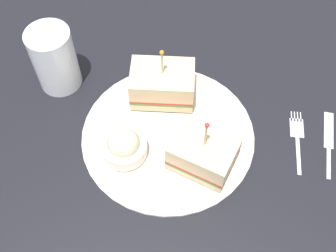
# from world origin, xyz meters

# --- Properties ---
(ground_plane) EXTENTS (1.17, 1.17, 0.02)m
(ground_plane) POSITION_xyz_m (0.00, 0.00, -0.01)
(ground_plane) COLOR black
(plate) EXTENTS (0.28, 0.28, 0.01)m
(plate) POSITION_xyz_m (0.00, 0.00, 0.00)
(plate) COLOR silver
(plate) RESTS_ON ground_plane
(sandwich_half_front) EXTENTS (0.12, 0.13, 0.11)m
(sandwich_half_front) POSITION_xyz_m (0.06, 0.05, 0.04)
(sandwich_half_front) COLOR beige
(sandwich_half_front) RESTS_ON plate
(sandwich_half_back) EXTENTS (0.08, 0.10, 0.11)m
(sandwich_half_back) POSITION_xyz_m (-0.01, -0.07, 0.03)
(sandwich_half_back) COLOR beige
(sandwich_half_back) RESTS_ON plate
(coleslaw_bowl) EXTENTS (0.07, 0.07, 0.05)m
(coleslaw_bowl) POSITION_xyz_m (-0.07, 0.03, 0.03)
(coleslaw_bowl) COLOR silver
(coleslaw_bowl) RESTS_ON plate
(drink_glass) EXTENTS (0.07, 0.07, 0.11)m
(drink_glass) POSITION_xyz_m (-0.02, 0.22, 0.05)
(drink_glass) COLOR beige
(drink_glass) RESTS_ON ground_plane
(fork) EXTENTS (0.11, 0.07, 0.00)m
(fork) POSITION_xyz_m (0.12, -0.17, 0.00)
(fork) COLOR silver
(fork) RESTS_ON ground_plane
(knife) EXTENTS (0.12, 0.06, 0.00)m
(knife) POSITION_xyz_m (0.14, -0.21, 0.00)
(knife) COLOR silver
(knife) RESTS_ON ground_plane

